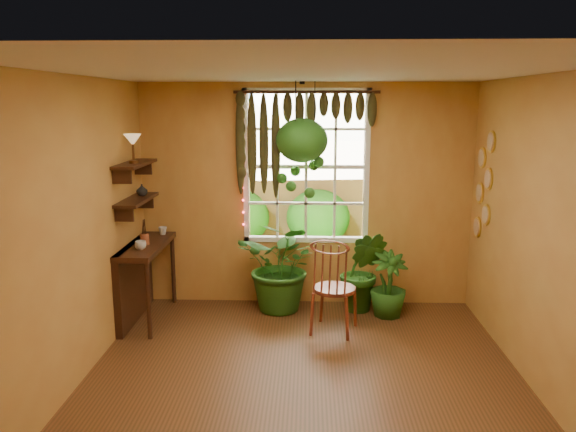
# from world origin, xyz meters

# --- Properties ---
(floor) EXTENTS (4.50, 4.50, 0.00)m
(floor) POSITION_xyz_m (0.00, 0.00, 0.00)
(floor) COLOR brown
(floor) RESTS_ON ground
(ceiling) EXTENTS (4.50, 4.50, 0.00)m
(ceiling) POSITION_xyz_m (0.00, 0.00, 2.70)
(ceiling) COLOR silver
(ceiling) RESTS_ON wall_back
(wall_back) EXTENTS (4.00, 0.00, 4.00)m
(wall_back) POSITION_xyz_m (0.00, 2.25, 1.35)
(wall_back) COLOR gold
(wall_back) RESTS_ON floor
(wall_left) EXTENTS (0.00, 4.50, 4.50)m
(wall_left) POSITION_xyz_m (-2.00, 0.00, 1.35)
(wall_left) COLOR gold
(wall_left) RESTS_ON floor
(wall_right) EXTENTS (0.00, 4.50, 4.50)m
(wall_right) POSITION_xyz_m (2.00, 0.00, 1.35)
(wall_right) COLOR gold
(wall_right) RESTS_ON floor
(window) EXTENTS (1.52, 0.10, 1.86)m
(window) POSITION_xyz_m (0.00, 2.28, 1.70)
(window) COLOR white
(window) RESTS_ON wall_back
(valance_vine) EXTENTS (1.70, 0.12, 1.10)m
(valance_vine) POSITION_xyz_m (-0.08, 2.16, 2.28)
(valance_vine) COLOR #361A0E
(valance_vine) RESTS_ON window
(string_lights) EXTENTS (0.03, 0.03, 1.54)m
(string_lights) POSITION_xyz_m (-0.76, 2.19, 1.75)
(string_lights) COLOR #FF2633
(string_lights) RESTS_ON window
(wall_plates) EXTENTS (0.04, 0.32, 1.10)m
(wall_plates) POSITION_xyz_m (1.98, 1.79, 1.55)
(wall_plates) COLOR beige
(wall_plates) RESTS_ON wall_right
(counter_ledge) EXTENTS (0.40, 1.20, 0.90)m
(counter_ledge) POSITION_xyz_m (-1.91, 1.60, 0.55)
(counter_ledge) COLOR #361A0E
(counter_ledge) RESTS_ON floor
(shelf_lower) EXTENTS (0.25, 0.90, 0.04)m
(shelf_lower) POSITION_xyz_m (-1.88, 1.60, 1.40)
(shelf_lower) COLOR #361A0E
(shelf_lower) RESTS_ON wall_left
(shelf_upper) EXTENTS (0.25, 0.90, 0.04)m
(shelf_upper) POSITION_xyz_m (-1.88, 1.60, 1.80)
(shelf_upper) COLOR #361A0E
(shelf_upper) RESTS_ON wall_left
(backyard) EXTENTS (14.00, 10.00, 12.00)m
(backyard) POSITION_xyz_m (0.24, 6.87, 1.28)
(backyard) COLOR #255819
(backyard) RESTS_ON ground
(windsor_chair) EXTENTS (0.57, 0.59, 1.23)m
(windsor_chair) POSITION_xyz_m (0.31, 1.30, 0.35)
(windsor_chair) COLOR brown
(windsor_chair) RESTS_ON floor
(potted_plant_left) EXTENTS (1.27, 1.19, 1.12)m
(potted_plant_left) POSITION_xyz_m (-0.26, 1.94, 0.56)
(potted_plant_left) COLOR #224E14
(potted_plant_left) RESTS_ON floor
(potted_plant_mid) EXTENTS (0.64, 0.56, 0.99)m
(potted_plant_mid) POSITION_xyz_m (0.68, 1.95, 0.50)
(potted_plant_mid) COLOR #224E14
(potted_plant_mid) RESTS_ON floor
(potted_plant_right) EXTENTS (0.54, 0.54, 0.77)m
(potted_plant_right) POSITION_xyz_m (0.97, 1.80, 0.38)
(potted_plant_right) COLOR #224E14
(potted_plant_right) RESTS_ON floor
(hanging_basket) EXTENTS (0.60, 0.60, 1.34)m
(hanging_basket) POSITION_xyz_m (-0.05, 2.04, 1.95)
(hanging_basket) COLOR black
(hanging_basket) RESTS_ON ceiling
(cup_a) EXTENTS (0.13, 0.13, 0.10)m
(cup_a) POSITION_xyz_m (-1.78, 1.33, 0.95)
(cup_a) COLOR silver
(cup_a) RESTS_ON counter_ledge
(cup_b) EXTENTS (0.12, 0.12, 0.09)m
(cup_b) POSITION_xyz_m (-1.72, 2.04, 0.95)
(cup_b) COLOR beige
(cup_b) RESTS_ON counter_ledge
(brush_jar) EXTENTS (0.10, 0.10, 0.36)m
(brush_jar) POSITION_xyz_m (-1.80, 1.56, 1.04)
(brush_jar) COLOR #984B2C
(brush_jar) RESTS_ON counter_ledge
(shelf_vase) EXTENTS (0.16, 0.16, 0.13)m
(shelf_vase) POSITION_xyz_m (-1.87, 1.78, 1.48)
(shelf_vase) COLOR #B2AD99
(shelf_vase) RESTS_ON shelf_lower
(tiffany_lamp) EXTENTS (0.19, 0.19, 0.31)m
(tiffany_lamp) POSITION_xyz_m (-1.86, 1.51, 2.05)
(tiffany_lamp) COLOR #593619
(tiffany_lamp) RESTS_ON shelf_upper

